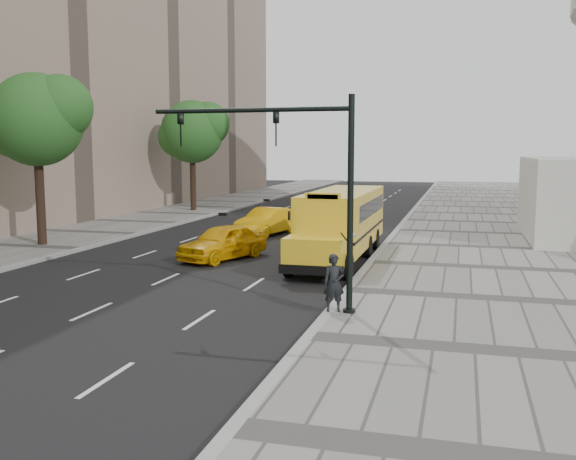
% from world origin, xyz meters
% --- Properties ---
extents(ground, '(140.00, 140.00, 0.00)m').
position_xyz_m(ground, '(0.00, 0.00, 0.00)').
color(ground, black).
rests_on(ground, ground).
extents(sidewalk_museum, '(12.00, 140.00, 0.15)m').
position_xyz_m(sidewalk_museum, '(12.00, 0.00, 0.07)').
color(sidewalk_museum, gray).
rests_on(sidewalk_museum, ground).
extents(sidewalk_far, '(6.00, 140.00, 0.15)m').
position_xyz_m(sidewalk_far, '(-11.00, 0.00, 0.07)').
color(sidewalk_far, gray).
rests_on(sidewalk_far, ground).
extents(curb_museum, '(0.30, 140.00, 0.15)m').
position_xyz_m(curb_museum, '(6.00, 0.00, 0.07)').
color(curb_museum, gray).
rests_on(curb_museum, ground).
extents(curb_far, '(0.30, 140.00, 0.15)m').
position_xyz_m(curb_far, '(-8.00, 0.00, 0.07)').
color(curb_far, gray).
rests_on(curb_far, ground).
extents(tree_b, '(5.10, 4.53, 8.55)m').
position_xyz_m(tree_b, '(-10.41, 0.67, 6.32)').
color(tree_b, black).
rests_on(tree_b, ground).
extents(tree_c, '(5.39, 4.79, 8.58)m').
position_xyz_m(tree_c, '(-10.41, 19.35, 6.22)').
color(tree_c, black).
rests_on(tree_c, ground).
extents(school_bus, '(2.96, 11.56, 3.19)m').
position_xyz_m(school_bus, '(4.50, 1.56, 1.76)').
color(school_bus, gold).
rests_on(school_bus, ground).
extents(taxi_near, '(3.32, 4.94, 1.56)m').
position_xyz_m(taxi_near, '(-0.49, -0.32, 0.78)').
color(taxi_near, '#E7A607').
rests_on(taxi_near, ground).
extents(taxi_far, '(2.72, 4.92, 1.54)m').
position_xyz_m(taxi_far, '(-1.03, 8.01, 0.77)').
color(taxi_far, '#E7A607').
rests_on(taxi_far, ground).
extents(pedestrian, '(0.71, 0.56, 1.69)m').
position_xyz_m(pedestrian, '(6.15, -8.61, 1.00)').
color(pedestrian, black).
rests_on(pedestrian, sidewalk_museum).
extents(traffic_signal, '(6.18, 0.36, 6.40)m').
position_xyz_m(traffic_signal, '(5.19, -8.60, 4.09)').
color(traffic_signal, black).
rests_on(traffic_signal, ground).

